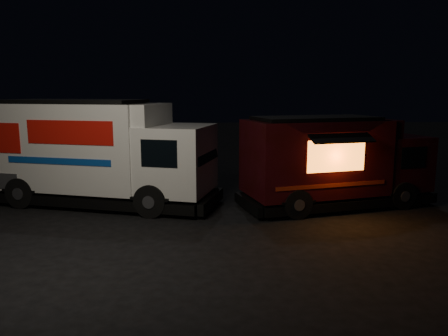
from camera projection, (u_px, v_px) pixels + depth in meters
ground at (159, 221)px, 12.48m from camera, size 80.00×80.00×0.00m
white_truck at (103, 153)px, 14.20m from camera, size 7.94×4.53×3.41m
red_truck at (337, 161)px, 14.00m from camera, size 6.61×3.82×2.90m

